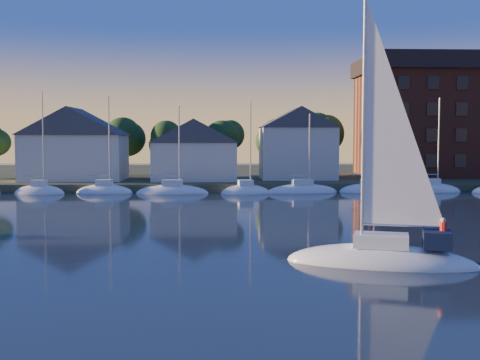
{
  "coord_description": "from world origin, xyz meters",
  "views": [
    {
      "loc": [
        -3.32,
        -23.22,
        6.9
      ],
      "look_at": [
        -1.43,
        22.0,
        3.56
      ],
      "focal_mm": 45.0,
      "sensor_mm": 36.0,
      "label": 1
    }
  ],
  "objects": [
    {
      "name": "condo_block",
      "position": [
        34.0,
        64.95,
        9.79
      ],
      "size": [
        31.0,
        17.0,
        17.4
      ],
      "color": "brown",
      "rests_on": "shoreline_land"
    },
    {
      "name": "clubhouse_west",
      "position": [
        -22.0,
        58.0,
        5.93
      ],
      "size": [
        13.65,
        9.45,
        9.64
      ],
      "color": "silver",
      "rests_on": "shoreline_land"
    },
    {
      "name": "clubhouse_centre",
      "position": [
        -6.0,
        57.0,
        5.13
      ],
      "size": [
        11.55,
        8.4,
        8.08
      ],
      "color": "silver",
      "rests_on": "shoreline_land"
    },
    {
      "name": "hero_sailboat",
      "position": [
        5.72,
        8.25,
        0.64
      ],
      "size": [
        10.68,
        6.09,
        15.61
      ],
      "rotation": [
        0.0,
        0.0,
        2.85
      ],
      "color": "white",
      "rests_on": "ground"
    },
    {
      "name": "wooden_dock",
      "position": [
        0.0,
        52.0,
        0.0
      ],
      "size": [
        120.0,
        3.0,
        1.0
      ],
      "primitive_type": "cube",
      "color": "brown",
      "rests_on": "ground"
    },
    {
      "name": "shoreline_land",
      "position": [
        0.0,
        75.0,
        0.0
      ],
      "size": [
        160.0,
        50.0,
        2.0
      ],
      "primitive_type": "cube",
      "color": "#333B22",
      "rests_on": "ground"
    },
    {
      "name": "moored_fleet",
      "position": [
        4.0,
        49.0,
        0.1
      ],
      "size": [
        95.5,
        2.4,
        12.05
      ],
      "color": "white",
      "rests_on": "ground"
    },
    {
      "name": "clubhouse_east",
      "position": [
        8.0,
        59.0,
        6.0
      ],
      "size": [
        10.5,
        8.4,
        9.8
      ],
      "color": "silver",
      "rests_on": "shoreline_land"
    },
    {
      "name": "tree_line",
      "position": [
        2.0,
        63.0,
        7.18
      ],
      "size": [
        93.4,
        5.4,
        8.9
      ],
      "color": "#362818",
      "rests_on": "shoreline_land"
    },
    {
      "name": "ground",
      "position": [
        0.0,
        0.0,
        0.0
      ],
      "size": [
        260.0,
        260.0,
        0.0
      ],
      "primitive_type": "plane",
      "color": "black",
      "rests_on": "ground"
    }
  ]
}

